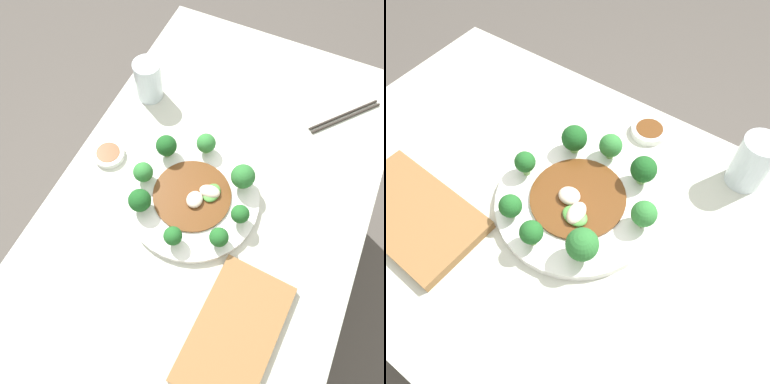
# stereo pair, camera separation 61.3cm
# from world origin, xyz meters

# --- Properties ---
(ground_plane) EXTENTS (8.00, 8.00, 0.00)m
(ground_plane) POSITION_xyz_m (0.00, 0.00, 0.00)
(ground_plane) COLOR #4C4742
(table) EXTENTS (1.17, 0.71, 0.73)m
(table) POSITION_xyz_m (0.00, 0.00, 0.37)
(table) COLOR #B7BCAD
(table) RESTS_ON ground_plane
(plate) EXTENTS (0.31, 0.31, 0.02)m
(plate) POSITION_xyz_m (-0.01, 0.04, 0.74)
(plate) COLOR white
(plate) RESTS_ON table
(broccoli_southwest) EXTENTS (0.04, 0.04, 0.05)m
(broccoli_southwest) POSITION_xyz_m (-0.09, -0.06, 0.78)
(broccoli_southwest) COLOR #70A356
(broccoli_southwest) RESTS_ON plate
(broccoli_northwest) EXTENTS (0.05, 0.05, 0.06)m
(broccoli_northwest) POSITION_xyz_m (-0.08, 0.13, 0.79)
(broccoli_northwest) COLOR #7AAD5B
(broccoli_northwest) RESTS_ON plate
(broccoli_east) EXTENTS (0.05, 0.05, 0.06)m
(broccoli_east) POSITION_xyz_m (0.11, 0.06, 0.79)
(broccoli_east) COLOR #7AAD5B
(broccoli_east) RESTS_ON plate
(broccoli_southeast) EXTENTS (0.06, 0.06, 0.07)m
(broccoli_southeast) POSITION_xyz_m (0.06, -0.05, 0.79)
(broccoli_southeast) COLOR #70A356
(broccoli_southeast) RESTS_ON plate
(broccoli_northeast) EXTENTS (0.05, 0.05, 0.06)m
(broccoli_northeast) POSITION_xyz_m (0.07, 0.14, 0.79)
(broccoli_northeast) COLOR #70A356
(broccoli_northeast) RESTS_ON plate
(broccoli_west) EXTENTS (0.04, 0.04, 0.05)m
(broccoli_west) POSITION_xyz_m (-0.13, 0.03, 0.79)
(broccoli_west) COLOR #7AAD5B
(broccoli_west) RESTS_ON plate
(broccoli_north) EXTENTS (0.05, 0.05, 0.06)m
(broccoli_north) POSITION_xyz_m (-0.02, 0.16, 0.78)
(broccoli_north) COLOR #7AAD5B
(broccoli_north) RESTS_ON plate
(broccoli_south) EXTENTS (0.04, 0.04, 0.06)m
(broccoli_south) POSITION_xyz_m (-0.02, -0.08, 0.79)
(broccoli_south) COLOR #7AAD5B
(broccoli_south) RESTS_ON plate
(stirfry_center) EXTENTS (0.18, 0.18, 0.02)m
(stirfry_center) POSITION_xyz_m (-0.01, 0.03, 0.76)
(stirfry_center) COLOR #5B3314
(stirfry_center) RESTS_ON plate
(drinking_glass) EXTENTS (0.07, 0.07, 0.11)m
(drinking_glass) POSITION_xyz_m (0.23, 0.27, 0.79)
(drinking_glass) COLOR silver
(drinking_glass) RESTS_ON table
(sauce_dish) EXTENTS (0.08, 0.08, 0.02)m
(sauce_dish) POSITION_xyz_m (0.01, 0.28, 0.74)
(sauce_dish) COLOR white
(sauce_dish) RESTS_ON table
(cutting_board) EXTENTS (0.28, 0.17, 0.02)m
(cutting_board) POSITION_xyz_m (-0.25, -0.16, 0.74)
(cutting_board) COLOR brown
(cutting_board) RESTS_ON table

